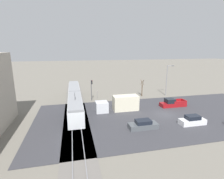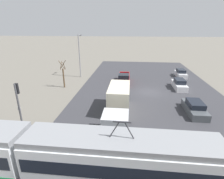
{
  "view_description": "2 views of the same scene",
  "coord_description": "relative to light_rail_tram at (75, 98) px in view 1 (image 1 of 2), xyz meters",
  "views": [
    {
      "loc": [
        -29.34,
        17.36,
        12.84
      ],
      "look_at": [
        9.62,
        8.49,
        3.34
      ],
      "focal_mm": 28.0,
      "sensor_mm": 36.0,
      "label": 1
    },
    {
      "loc": [
        2.95,
        26.28,
        9.85
      ],
      "look_at": [
        5.03,
        6.8,
        2.73
      ],
      "focal_mm": 28.0,
      "sensor_mm": 36.0,
      "label": 2
    }
  ],
  "objects": [
    {
      "name": "light_rail_tram",
      "position": [
        0.0,
        0.0,
        0.0
      ],
      "size": [
        25.46,
        2.77,
        4.43
      ],
      "color": "white",
      "rests_on": "ground"
    },
    {
      "name": "sedan_car_2",
      "position": [
        -15.02,
        -19.44,
        -0.95
      ],
      "size": [
        1.75,
        4.45,
        1.59
      ],
      "rotation": [
        0.0,
        0.0,
        3.14
      ],
      "color": "silver",
      "rests_on": "ground"
    },
    {
      "name": "ground_plane",
      "position": [
        -9.78,
        -17.17,
        -1.68
      ],
      "size": [
        320.0,
        320.0,
        0.0
      ],
      "primitive_type": "plane",
      "color": "slate"
    },
    {
      "name": "rail_bed",
      "position": [
        -9.78,
        0.0,
        -1.63
      ],
      "size": [
        68.79,
        4.4,
        0.22
      ],
      "color": "slate",
      "rests_on": "ground"
    },
    {
      "name": "street_tree",
      "position": [
        4.26,
        -18.11,
        0.43
      ],
      "size": [
        1.1,
        0.92,
        4.65
      ],
      "color": "brown",
      "rests_on": "ground"
    },
    {
      "name": "pickup_truck",
      "position": [
        -5.74,
        -21.34,
        -0.92
      ],
      "size": [
        1.97,
        5.79,
        1.82
      ],
      "color": "maroon",
      "rests_on": "ground"
    },
    {
      "name": "box_truck",
      "position": [
        -5.61,
        -9.14,
        -0.17
      ],
      "size": [
        2.47,
        8.95,
        3.1
      ],
      "color": "silver",
      "rests_on": "ground"
    },
    {
      "name": "traffic_light_pole",
      "position": [
        3.03,
        -4.22,
        1.67
      ],
      "size": [
        0.28,
        0.47,
        5.17
      ],
      "color": "#47474C",
      "rests_on": "ground"
    },
    {
      "name": "street_lamp_near_crossing",
      "position": [
        3.28,
        -24.94,
        3.13
      ],
      "size": [
        0.36,
        1.95,
        8.36
      ],
      "color": "gray",
      "rests_on": "ground"
    },
    {
      "name": "sedan_car_1",
      "position": [
        -14.63,
        -10.59,
        -1.0
      ],
      "size": [
        1.89,
        4.76,
        1.46
      ],
      "color": "#4C5156",
      "rests_on": "ground"
    },
    {
      "name": "road_surface",
      "position": [
        -9.78,
        -17.17,
        -1.64
      ],
      "size": [
        22.1,
        49.39,
        0.08
      ],
      "color": "#38383D",
      "rests_on": "ground"
    },
    {
      "name": "no_parking_sign",
      "position": [
        4.25,
        -5.77,
        -0.34
      ],
      "size": [
        0.32,
        0.08,
        2.19
      ],
      "color": "gray",
      "rests_on": "ground"
    }
  ]
}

